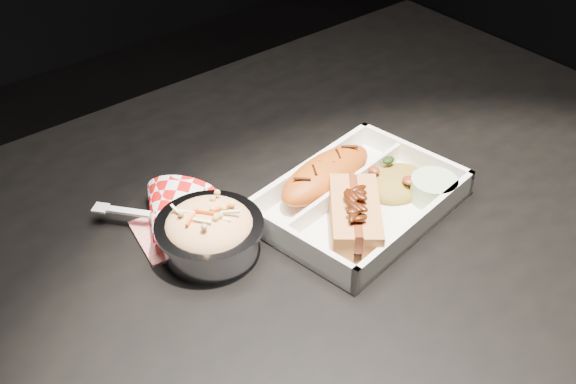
# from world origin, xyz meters

# --- Properties ---
(dining_table) EXTENTS (1.20, 0.80, 0.75)m
(dining_table) POSITION_xyz_m (0.00, 0.00, 0.66)
(dining_table) COLOR black
(dining_table) RESTS_ON ground
(food_tray) EXTENTS (0.28, 0.22, 0.04)m
(food_tray) POSITION_xyz_m (0.05, -0.04, 0.76)
(food_tray) COLOR silver
(food_tray) RESTS_ON dining_table
(fried_pastry) EXTENTS (0.17, 0.09, 0.04)m
(fried_pastry) POSITION_xyz_m (0.04, 0.02, 0.78)
(fried_pastry) COLOR #B64E12
(fried_pastry) RESTS_ON food_tray
(hotdog) EXTENTS (0.12, 0.13, 0.06)m
(hotdog) POSITION_xyz_m (0.01, -0.07, 0.78)
(hotdog) COLOR #C88144
(hotdog) RESTS_ON food_tray
(fried_rice_mound) EXTENTS (0.10, 0.09, 0.03)m
(fried_rice_mound) POSITION_xyz_m (0.12, -0.04, 0.77)
(fried_rice_mound) COLOR olive
(fried_rice_mound) RESTS_ON food_tray
(cupcake_liner) EXTENTS (0.06, 0.06, 0.03)m
(cupcake_liner) POSITION_xyz_m (0.13, -0.08, 0.77)
(cupcake_liner) COLOR #A7C494
(cupcake_liner) RESTS_ON food_tray
(foil_coleslaw_cup) EXTENTS (0.13, 0.13, 0.07)m
(foil_coleslaw_cup) POSITION_xyz_m (-0.14, 0.02, 0.78)
(foil_coleslaw_cup) COLOR silver
(foil_coleslaw_cup) RESTS_ON dining_table
(napkin_fork) EXTENTS (0.15, 0.16, 0.10)m
(napkin_fork) POSITION_xyz_m (-0.16, 0.08, 0.77)
(napkin_fork) COLOR red
(napkin_fork) RESTS_ON dining_table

